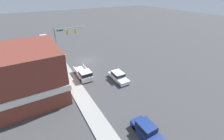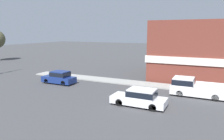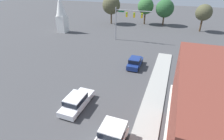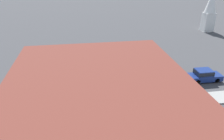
% 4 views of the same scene
% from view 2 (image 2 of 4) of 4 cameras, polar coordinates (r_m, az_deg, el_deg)
% --- Properties ---
extents(car_lead, '(1.91, 4.89, 1.55)m').
position_cam_2_polar(car_lead, '(19.67, 7.33, -7.04)').
color(car_lead, black).
rests_on(car_lead, ground).
extents(car_oncoming, '(1.77, 4.31, 1.62)m').
position_cam_2_polar(car_oncoming, '(28.51, -13.59, -1.84)').
color(car_oncoming, black).
rests_on(car_oncoming, ground).
extents(pickup_truck_parked, '(2.13, 5.31, 1.84)m').
position_cam_2_polar(pickup_truck_parked, '(23.97, 20.36, -4.24)').
color(pickup_truck_parked, black).
rests_on(pickup_truck_parked, ground).
extents(corner_brick_building, '(13.49, 10.98, 7.94)m').
position_cam_2_polar(corner_brick_building, '(34.20, 20.91, 4.87)').
color(corner_brick_building, brown).
rests_on(corner_brick_building, ground).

